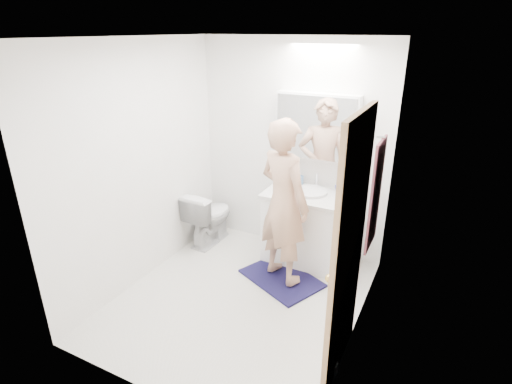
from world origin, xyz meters
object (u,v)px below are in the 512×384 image
Objects in this scene: medicine_cabinet at (317,127)px; toothbrush_cup at (339,189)px; soap_bottle_a at (286,175)px; person at (284,203)px; soap_bottle_b at (299,178)px; toilet_paper_roll at (331,367)px; toilet at (209,216)px; vanity_cabinet at (308,230)px.

medicine_cabinet is 0.71m from toothbrush_cup.
soap_bottle_a is at bearing -179.06° from toothbrush_cup.
person is 7.95× the size of soap_bottle_a.
medicine_cabinet is at bearing 10.44° from soap_bottle_b.
person is at bearing 130.51° from toilet_paper_roll.
toilet_paper_roll is at bearing -65.29° from medicine_cabinet.
vanity_cabinet is at bearing -171.88° from toilet.
person is at bearing -81.66° from soap_bottle_b.
toilet_paper_roll is (0.83, -0.97, -0.83)m from person.
toothbrush_cup reaches higher than toilet.
soap_bottle_b is (-0.16, -0.03, -0.59)m from medicine_cabinet.
vanity_cabinet is 0.69m from person.
toothbrush_cup is (0.47, -0.02, -0.04)m from soap_bottle_b.
soap_bottle_a is at bearing -169.01° from medicine_cabinet.
vanity_cabinet is 5.27× the size of soap_bottle_b.
person is 9.81× the size of soap_bottle_b.
medicine_cabinet is 1.29× the size of toilet.
medicine_cabinet reaches higher than person.
soap_bottle_b reaches higher than toothbrush_cup.
toothbrush_cup reaches higher than toilet_paper_roll.
toothbrush_cup is at bearing 0.94° from soap_bottle_a.
medicine_cabinet is 0.92m from person.
toilet is 0.41× the size of person.
soap_bottle_b is at bearing -169.56° from medicine_cabinet.
vanity_cabinet is 1.02× the size of medicine_cabinet.
toothbrush_cup is 1.86m from toilet_paper_roll.
person is at bearing -95.54° from medicine_cabinet.
soap_bottle_a is 1.91× the size of toilet_paper_roll.
soap_bottle_b is at bearing 119.63° from toilet_paper_roll.
toilet is 7.29× the size of toothbrush_cup.
toilet_paper_roll is (1.07, -1.60, -0.88)m from soap_bottle_a.
person is (-0.10, -0.48, 0.49)m from vanity_cabinet.
person reaches higher than toothbrush_cup.
person reaches higher than toilet.
vanity_cabinet is at bearing -42.92° from soap_bottle_b.
toilet is (-1.19, -0.33, -1.16)m from medicine_cabinet.
toothbrush_cup is at bearing -9.35° from medicine_cabinet.
vanity_cabinet is at bearing -149.61° from toothbrush_cup.
medicine_cabinet is 5.16× the size of soap_bottle_b.
toothbrush_cup reaches higher than vanity_cabinet.
vanity_cabinet is at bearing -77.03° from person.
vanity_cabinet is 0.57m from toothbrush_cup.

